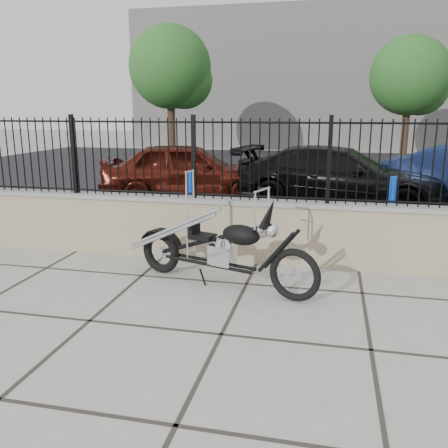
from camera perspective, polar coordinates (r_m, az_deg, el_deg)
ground_plane at (r=5.06m, az=-0.34°, el=-13.17°), size 90.00×90.00×0.00m
parking_lot at (r=17.09m, az=9.18°, el=5.78°), size 30.00×30.00×0.00m
retaining_wall at (r=7.21m, az=4.13°, el=-0.89°), size 14.00×0.36×0.96m
iron_fence at (r=7.02m, az=4.28°, el=7.68°), size 14.00×0.08×1.20m
background_building at (r=30.97m, az=11.24°, el=16.57°), size 22.00×6.00×8.00m
chopper_motorcycle at (r=6.15m, az=-0.61°, el=-0.64°), size 2.57×1.23×1.53m
car_red at (r=12.30m, az=-4.41°, el=6.40°), size 4.64×2.65×1.49m
car_black at (r=11.63m, az=13.62°, el=5.50°), size 5.20×2.82×1.43m
bollard_a at (r=9.70m, az=-3.98°, el=3.21°), size 0.14×0.14×1.07m
bollard_b at (r=9.28m, az=19.50°, el=2.06°), size 0.13×0.13×1.09m
tree_left at (r=21.89m, az=-6.53°, el=18.66°), size 3.58×3.58×6.04m
tree_right at (r=21.48m, az=21.48°, el=16.67°), size 3.18×3.18×5.36m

